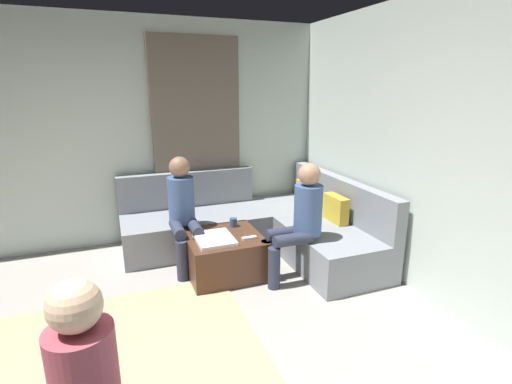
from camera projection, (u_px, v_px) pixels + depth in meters
name	position (u px, v px, depth m)	size (l,w,h in m)	color
wall_back	(501.00, 165.00, 2.82)	(6.00, 0.12, 2.70)	silver
wall_left	(85.00, 136.00, 4.44)	(0.12, 6.00, 2.70)	silver
curtain_panel	(197.00, 140.00, 4.83)	(0.06, 1.10, 2.50)	#726659
sectional_couch	(262.00, 226.00, 4.61)	(2.10, 2.55, 0.87)	gray
ottoman	(224.00, 254.00, 4.00)	(0.76, 0.76, 0.42)	#4C2D1E
folded_blanket	(215.00, 239.00, 3.81)	(0.44, 0.36, 0.04)	white
coffee_mug	(233.00, 222.00, 4.19)	(0.08, 0.08, 0.10)	#334C72
game_remote	(249.00, 238.00, 3.86)	(0.05, 0.15, 0.02)	white
person_on_couch_back	(299.00, 218.00, 3.77)	(0.30, 0.60, 1.20)	#2D3347
person_on_couch_side	(183.00, 209.00, 4.04)	(0.60, 0.30, 1.20)	#2D3347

